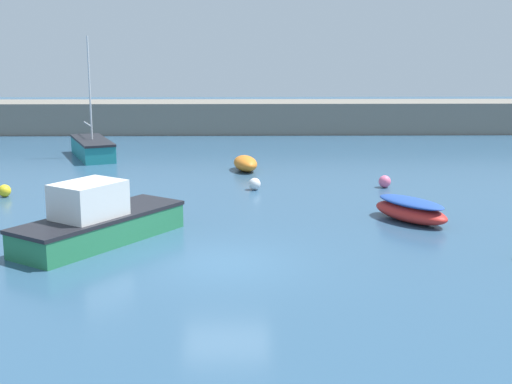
% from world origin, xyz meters
% --- Properties ---
extents(ground_plane, '(120.00, 120.00, 0.20)m').
position_xyz_m(ground_plane, '(0.00, 0.00, -0.10)').
color(ground_plane, '#2D5170').
extents(harbor_breakwater, '(67.08, 3.84, 2.10)m').
position_xyz_m(harbor_breakwater, '(0.00, 29.35, 1.05)').
color(harbor_breakwater, slate).
rests_on(harbor_breakwater, ground_plane).
extents(sailboat_tall_mast, '(3.32, 5.23, 6.44)m').
position_xyz_m(sailboat_tall_mast, '(-7.66, 18.64, 0.52)').
color(sailboat_tall_mast, teal).
rests_on(sailboat_tall_mast, ground_plane).
extents(rowboat_with_red_cover, '(2.84, 3.34, 0.80)m').
position_xyz_m(rowboat_with_red_cover, '(6.34, 4.67, 0.40)').
color(rowboat_with_red_cover, red).
rests_on(rowboat_with_red_cover, ground_plane).
extents(motorboat_with_cabin, '(4.97, 5.94, 1.99)m').
position_xyz_m(motorboat_with_cabin, '(-4.06, 2.11, 0.71)').
color(motorboat_with_cabin, '#287A4C').
rests_on(motorboat_with_cabin, ground_plane).
extents(dinghy_near_pier, '(1.50, 2.34, 0.74)m').
position_xyz_m(dinghy_near_pier, '(0.57, 14.53, 0.37)').
color(dinghy_near_pier, orange).
rests_on(dinghy_near_pier, ground_plane).
extents(mooring_buoy_yellow, '(0.51, 0.51, 0.51)m').
position_xyz_m(mooring_buoy_yellow, '(-9.19, 8.86, 0.25)').
color(mooring_buoy_yellow, yellow).
rests_on(mooring_buoy_yellow, ground_plane).
extents(mooring_buoy_pink, '(0.53, 0.53, 0.53)m').
position_xyz_m(mooring_buoy_pink, '(6.56, 10.46, 0.26)').
color(mooring_buoy_pink, '#EA668C').
rests_on(mooring_buoy_pink, ground_plane).
extents(mooring_buoy_white, '(0.51, 0.51, 0.51)m').
position_xyz_m(mooring_buoy_white, '(0.95, 10.06, 0.26)').
color(mooring_buoy_white, white).
rests_on(mooring_buoy_white, ground_plane).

